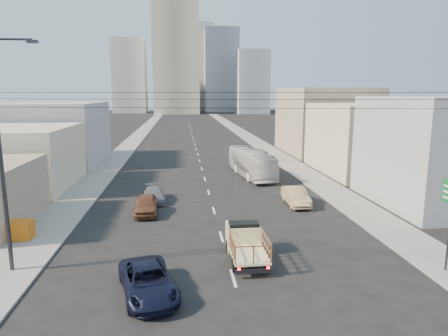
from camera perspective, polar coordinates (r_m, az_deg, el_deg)
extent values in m
plane|color=black|center=(19.32, 2.15, -18.05)|extent=(420.00, 420.00, 0.00)
cube|color=gray|center=(87.73, -12.24, 4.40)|extent=(3.50, 180.00, 0.12)
cube|color=gray|center=(88.40, 3.13, 4.67)|extent=(3.50, 180.00, 0.12)
cube|color=silver|center=(21.08, 1.34, -15.44)|extent=(0.15, 2.00, 0.01)
cube|color=silver|center=(26.56, -0.38, -9.77)|extent=(0.15, 2.00, 0.01)
cube|color=silver|center=(32.22, -1.47, -6.06)|extent=(0.15, 2.00, 0.01)
cube|color=silver|center=(37.99, -2.22, -3.46)|extent=(0.15, 2.00, 0.01)
cube|color=silver|center=(43.82, -2.77, -1.56)|extent=(0.15, 2.00, 0.01)
cube|color=silver|center=(49.70, -3.19, -0.10)|extent=(0.15, 2.00, 0.01)
cube|color=silver|center=(55.59, -3.52, 1.05)|extent=(0.15, 2.00, 0.01)
cube|color=silver|center=(61.51, -3.79, 1.98)|extent=(0.15, 2.00, 0.01)
cube|color=silver|center=(67.45, -4.01, 2.75)|extent=(0.15, 2.00, 0.01)
cube|color=silver|center=(73.39, -4.19, 3.39)|extent=(0.15, 2.00, 0.01)
cube|color=silver|center=(79.34, -4.35, 3.93)|extent=(0.15, 2.00, 0.01)
cube|color=silver|center=(85.30, -4.48, 4.40)|extent=(0.15, 2.00, 0.01)
cube|color=silver|center=(91.26, -4.60, 4.81)|extent=(0.15, 2.00, 0.01)
cube|color=silver|center=(97.23, -4.71, 5.17)|extent=(0.15, 2.00, 0.01)
cube|color=silver|center=(103.21, -4.80, 5.48)|extent=(0.15, 2.00, 0.01)
cube|color=silver|center=(109.18, -4.88, 5.77)|extent=(0.15, 2.00, 0.01)
cube|color=silver|center=(115.16, -4.95, 6.02)|extent=(0.15, 2.00, 0.01)
cube|color=silver|center=(121.14, -5.02, 6.25)|extent=(0.15, 2.00, 0.01)
cube|color=beige|center=(22.17, 3.53, -12.12)|extent=(1.90, 3.00, 0.12)
cube|color=beige|center=(23.92, 2.72, -9.73)|extent=(1.90, 1.60, 1.50)
cube|color=black|center=(23.48, 2.83, -8.57)|extent=(1.70, 0.90, 0.70)
cube|color=#2D2D33|center=(20.90, 4.26, -14.51)|extent=(1.90, 0.12, 0.22)
cube|color=#FF0C0C|center=(20.72, 2.16, -14.25)|extent=(0.15, 0.05, 0.12)
cube|color=#FF0C0C|center=(20.98, 6.34, -13.99)|extent=(0.15, 0.05, 0.12)
cylinder|color=black|center=(24.10, 0.64, -11.00)|extent=(0.25, 0.76, 0.76)
cylinder|color=black|center=(24.35, 4.68, -10.81)|extent=(0.25, 0.76, 0.76)
cylinder|color=black|center=(21.55, 1.55, -13.73)|extent=(0.25, 0.76, 0.76)
cylinder|color=black|center=(21.82, 6.10, -13.46)|extent=(0.25, 0.76, 0.76)
imported|color=black|center=(19.56, -10.81, -15.58)|extent=(3.43, 5.38, 1.38)
imported|color=beige|center=(45.14, 3.92, 0.76)|extent=(3.87, 11.20, 3.05)
imported|color=brown|center=(31.75, -11.06, -5.14)|extent=(1.92, 4.39, 1.47)
imported|color=tan|center=(34.17, 10.23, -3.99)|extent=(1.61, 4.47, 1.47)
imported|color=slate|center=(35.20, -9.94, -3.77)|extent=(2.10, 4.29, 1.20)
cylinder|color=#2D2D33|center=(22.86, -29.28, 1.05)|extent=(0.22, 0.22, 12.00)
cylinder|color=#2D2D33|center=(22.38, -28.23, 15.91)|extent=(2.00, 0.12, 0.12)
cube|color=#2D2D33|center=(22.03, -25.70, 15.96)|extent=(0.50, 0.25, 0.15)
cylinder|color=black|center=(18.43, 1.67, 10.73)|extent=(23.01, 5.02, 0.02)
cylinder|color=black|center=(18.43, 1.66, 9.79)|extent=(23.01, 5.02, 0.02)
cylinder|color=black|center=(18.44, 1.66, 8.55)|extent=(23.01, 5.02, 0.02)
cube|color=#CC6513|center=(29.00, -27.36, -8.58)|extent=(1.80, 1.20, 0.38)
cube|color=#CC6513|center=(28.89, -27.42, -7.87)|extent=(1.80, 1.20, 0.38)
cube|color=#CC6513|center=(28.78, -27.49, -7.15)|extent=(1.80, 1.20, 0.38)
cube|color=#9A9A9C|center=(37.84, 28.54, 2.11)|extent=(10.00, 12.00, 9.00)
cube|color=#C0B99B|center=(50.16, 19.93, 3.99)|extent=(11.00, 14.00, 8.00)
cube|color=gray|center=(64.94, 14.20, 6.57)|extent=(12.00, 16.00, 10.00)
cube|color=#C0B99B|center=(44.41, -27.92, 1.30)|extent=(11.00, 12.00, 6.00)
cube|color=#9A9A9C|center=(58.53, -23.12, 4.65)|extent=(12.00, 16.00, 8.00)
cube|color=tan|center=(187.91, -6.91, 16.93)|extent=(20.00, 20.00, 60.00)
cube|color=#9A9DA2|center=(203.08, -0.40, 13.70)|extent=(16.00, 16.00, 40.00)
cube|color=#9A9DA2|center=(198.30, -13.32, 12.63)|extent=(15.00, 15.00, 34.00)
cube|color=#9A9A9C|center=(217.30, -4.06, 14.01)|extent=(18.00, 18.00, 44.00)
cube|color=#9A9DA2|center=(184.70, 4.03, 12.12)|extent=(14.00, 14.00, 28.00)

